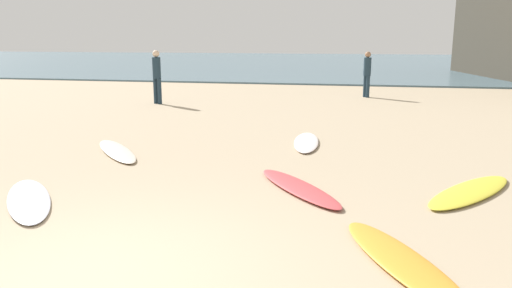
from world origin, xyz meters
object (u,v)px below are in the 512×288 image
Objects in this scene: surfboard_0 at (117,151)px; beachgoer_mid at (157,74)px; surfboard_2 at (470,191)px; surfboard_5 at (29,200)px; beachgoer_near at (367,72)px; surfboard_4 at (401,261)px; surfboard_3 at (306,142)px; surfboard_1 at (298,187)px.

beachgoer_mid is (-2.04, 7.03, 0.99)m from surfboard_0.
surfboard_2 is 6.42m from surfboard_5.
beachgoer_near is (5.04, 10.37, 0.92)m from surfboard_0.
surfboard_4 is 1.21× the size of beachgoer_mid.
surfboard_0 is 1.10× the size of surfboard_3.
surfboard_3 is at bearing -122.90° from surfboard_1.
surfboard_1 is 3.90m from surfboard_5.
beachgoer_near reaches higher than surfboard_0.
surfboard_3 is 7.93m from beachgoer_mid.
surfboard_3 is 5.78m from surfboard_5.
surfboard_1 is 3.32m from surfboard_3.
surfboard_0 and surfboard_3 have the same top height.
surfboard_0 is 1.05× the size of surfboard_1.
surfboard_4 is at bearing 83.58° from surfboard_1.
surfboard_2 is 1.35× the size of beachgoer_near.
surfboard_1 is 0.96× the size of surfboard_2.
surfboard_0 is 1.28× the size of beachgoer_mid.
surfboard_3 is at bearing 163.87° from surfboard_0.
beachgoer_near is at bearing -155.66° from surfboard_0.
surfboard_0 is 7.39m from beachgoer_mid.
surfboard_5 is at bearing 53.95° from surfboard_0.
surfboard_0 is 3.99m from surfboard_3.
surfboard_4 reaches higher than surfboard_0.
surfboard_5 is 1.19× the size of beachgoer_mid.
surfboard_2 is at bearing 157.31° from beachgoer_near.
beachgoer_mid is (-5.69, 5.44, 0.99)m from surfboard_3.
surfboard_2 is 1.10× the size of surfboard_3.
surfboard_3 reaches higher than surfboard_2.
surfboard_1 is at bearing -86.38° from surfboard_4.
beachgoer_mid is at bearing -83.36° from surfboard_4.
beachgoer_mid is at bearing -92.65° from surfboard_1.
surfboard_2 is (2.53, 0.33, -0.01)m from surfboard_1.
beachgoer_near is (-1.36, 11.76, 0.92)m from surfboard_2.
surfboard_0 is at bearing -124.38° from surfboard_5.
surfboard_5 is at bearing -130.84° from surfboard_3.
beachgoer_mid is (-5.91, 8.75, 0.98)m from surfboard_1.
surfboard_2 is 4.06m from surfboard_3.
surfboard_0 is at bearing 124.76° from beachgoer_near.
surfboard_5 is (-3.46, -4.63, -0.00)m from surfboard_3.
surfboard_2 is at bearing 156.76° from surfboard_5.
surfboard_3 is at bearing -164.84° from surfboard_5.
surfboard_3 is 1.16× the size of beachgoer_mid.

